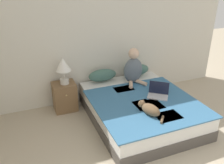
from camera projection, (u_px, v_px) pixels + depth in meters
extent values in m
cube|color=beige|center=(102.00, 36.00, 4.49)|extent=(5.42, 0.05, 2.55)
cube|color=#4C4742|center=(139.00, 114.00, 4.17)|extent=(1.63, 2.02, 0.19)
cube|color=silver|center=(140.00, 104.00, 4.09)|extent=(1.60, 1.99, 0.23)
cube|color=teal|center=(146.00, 103.00, 3.87)|extent=(1.68, 1.62, 0.02)
cube|color=silver|center=(151.00, 105.00, 3.80)|extent=(0.35, 0.34, 0.01)
cube|color=silver|center=(124.00, 89.00, 4.33)|extent=(0.35, 0.24, 0.01)
cube|color=silver|center=(143.00, 105.00, 3.80)|extent=(0.28, 0.32, 0.01)
cube|color=silver|center=(168.00, 116.00, 3.50)|extent=(0.37, 0.27, 0.01)
ellipsoid|color=#42665B|center=(102.00, 75.00, 4.59)|extent=(0.55, 0.23, 0.24)
ellipsoid|color=#42665B|center=(136.00, 70.00, 4.84)|extent=(0.55, 0.23, 0.24)
ellipsoid|color=slate|center=(133.00, 70.00, 4.49)|extent=(0.38, 0.21, 0.49)
sphere|color=#DBB293|center=(134.00, 53.00, 4.35)|extent=(0.20, 0.20, 0.20)
cylinder|color=#DBB293|center=(131.00, 84.00, 4.43)|extent=(0.18, 0.27, 0.07)
cylinder|color=#DBB293|center=(141.00, 82.00, 4.50)|extent=(0.18, 0.27, 0.07)
ellipsoid|color=brown|center=(151.00, 110.00, 3.49)|extent=(0.27, 0.36, 0.17)
sphere|color=brown|center=(142.00, 104.00, 3.60)|extent=(0.11, 0.11, 0.11)
cone|color=brown|center=(140.00, 102.00, 3.57)|extent=(0.05, 0.05, 0.05)
cone|color=brown|center=(143.00, 101.00, 3.61)|extent=(0.05, 0.05, 0.05)
cylinder|color=brown|center=(162.00, 120.00, 3.37)|extent=(0.14, 0.16, 0.04)
cube|color=#B7B7BC|center=(158.00, 97.00, 4.02)|extent=(0.40, 0.37, 0.02)
cube|color=black|center=(159.00, 88.00, 4.09)|extent=(0.30, 0.25, 0.21)
cube|color=brown|center=(65.00, 96.00, 4.41)|extent=(0.41, 0.37, 0.53)
sphere|color=tan|center=(66.00, 95.00, 4.19)|extent=(0.03, 0.03, 0.03)
cylinder|color=beige|center=(65.00, 81.00, 4.27)|extent=(0.16, 0.16, 0.10)
cylinder|color=beige|center=(64.00, 75.00, 4.22)|extent=(0.02, 0.02, 0.15)
cone|color=white|center=(63.00, 64.00, 4.14)|extent=(0.27, 0.27, 0.24)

